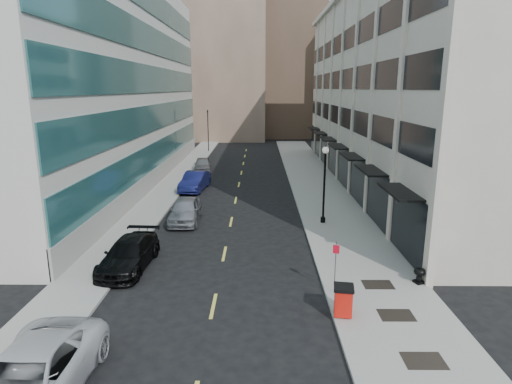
{
  "coord_description": "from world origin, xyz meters",
  "views": [
    {
      "loc": [
        1.97,
        -14.82,
        9.18
      ],
      "look_at": [
        1.78,
        11.5,
        2.78
      ],
      "focal_mm": 30.0,
      "sensor_mm": 36.0,
      "label": 1
    }
  ],
  "objects_px": {
    "car_white_van": "(28,380)",
    "lamppost": "(325,178)",
    "trash_bin": "(343,300)",
    "car_blue_sedan": "(195,181)",
    "car_black_pickup": "(129,254)",
    "car_silver_sedan": "(185,210)",
    "sign_post": "(336,260)",
    "car_grey_sedan": "(203,165)",
    "traffic_signal": "(208,113)",
    "urn_planter": "(420,274)"
  },
  "relations": [
    {
      "from": "car_white_van",
      "to": "urn_planter",
      "type": "distance_m",
      "value": 16.47
    },
    {
      "from": "car_silver_sedan",
      "to": "car_blue_sedan",
      "type": "bearing_deg",
      "value": 92.75
    },
    {
      "from": "traffic_signal",
      "to": "car_blue_sedan",
      "type": "bearing_deg",
      "value": -86.31
    },
    {
      "from": "car_black_pickup",
      "to": "car_blue_sedan",
      "type": "bearing_deg",
      "value": 90.25
    },
    {
      "from": "car_black_pickup",
      "to": "car_grey_sedan",
      "type": "distance_m",
      "value": 26.48
    },
    {
      "from": "car_white_van",
      "to": "car_black_pickup",
      "type": "xyz_separation_m",
      "value": [
        0.0,
        10.0,
        -0.09
      ]
    },
    {
      "from": "sign_post",
      "to": "car_white_van",
      "type": "bearing_deg",
      "value": -126.45
    },
    {
      "from": "sign_post",
      "to": "car_black_pickup",
      "type": "bearing_deg",
      "value": -177.33
    },
    {
      "from": "traffic_signal",
      "to": "sign_post",
      "type": "xyz_separation_m",
      "value": [
        10.9,
        -45.01,
        -3.99
      ]
    },
    {
      "from": "car_silver_sedan",
      "to": "car_black_pickup",
      "type": "bearing_deg",
      "value": -102.89
    },
    {
      "from": "car_grey_sedan",
      "to": "lamppost",
      "type": "xyz_separation_m",
      "value": [
        10.77,
        -19.01,
        2.5
      ]
    },
    {
      "from": "car_blue_sedan",
      "to": "car_grey_sedan",
      "type": "relative_size",
      "value": 1.11
    },
    {
      "from": "car_white_van",
      "to": "car_silver_sedan",
      "type": "bearing_deg",
      "value": 86.07
    },
    {
      "from": "car_grey_sedan",
      "to": "sign_post",
      "type": "height_order",
      "value": "sign_post"
    },
    {
      "from": "car_grey_sedan",
      "to": "car_white_van",
      "type": "bearing_deg",
      "value": -96.45
    },
    {
      "from": "traffic_signal",
      "to": "lamppost",
      "type": "height_order",
      "value": "traffic_signal"
    },
    {
      "from": "car_grey_sedan",
      "to": "lamppost",
      "type": "height_order",
      "value": "lamppost"
    },
    {
      "from": "car_white_van",
      "to": "car_grey_sedan",
      "type": "distance_m",
      "value": 36.47
    },
    {
      "from": "car_white_van",
      "to": "sign_post",
      "type": "distance_m",
      "value": 12.39
    },
    {
      "from": "car_silver_sedan",
      "to": "trash_bin",
      "type": "xyz_separation_m",
      "value": [
        8.6,
        -13.0,
        -0.01
      ]
    },
    {
      "from": "car_blue_sedan",
      "to": "sign_post",
      "type": "xyz_separation_m",
      "value": [
        9.31,
        -20.5,
        0.86
      ]
    },
    {
      "from": "car_blue_sedan",
      "to": "trash_bin",
      "type": "height_order",
      "value": "car_blue_sedan"
    },
    {
      "from": "urn_planter",
      "to": "car_blue_sedan",
      "type": "bearing_deg",
      "value": 124.75
    },
    {
      "from": "car_black_pickup",
      "to": "car_silver_sedan",
      "type": "relative_size",
      "value": 1.07
    },
    {
      "from": "car_grey_sedan",
      "to": "car_blue_sedan",
      "type": "bearing_deg",
      "value": -92.9
    },
    {
      "from": "car_grey_sedan",
      "to": "lamppost",
      "type": "bearing_deg",
      "value": -66.24
    },
    {
      "from": "urn_planter",
      "to": "car_white_van",
      "type": "bearing_deg",
      "value": -150.95
    },
    {
      "from": "urn_planter",
      "to": "lamppost",
      "type": "bearing_deg",
      "value": 108.68
    },
    {
      "from": "car_white_van",
      "to": "lamppost",
      "type": "xyz_separation_m",
      "value": [
        11.2,
        17.47,
        2.44
      ]
    },
    {
      "from": "car_white_van",
      "to": "sign_post",
      "type": "height_order",
      "value": "sign_post"
    },
    {
      "from": "car_blue_sedan",
      "to": "trash_bin",
      "type": "relative_size",
      "value": 4.04
    },
    {
      "from": "traffic_signal",
      "to": "car_blue_sedan",
      "type": "distance_m",
      "value": 25.04
    },
    {
      "from": "car_white_van",
      "to": "sign_post",
      "type": "xyz_separation_m",
      "value": [
        10.2,
        6.99,
        0.86
      ]
    },
    {
      "from": "car_white_van",
      "to": "trash_bin",
      "type": "height_order",
      "value": "car_white_van"
    },
    {
      "from": "trash_bin",
      "to": "lamppost",
      "type": "xyz_separation_m",
      "value": [
        1.0,
        12.46,
        2.46
      ]
    },
    {
      "from": "car_blue_sedan",
      "to": "lamppost",
      "type": "height_order",
      "value": "lamppost"
    },
    {
      "from": "car_grey_sedan",
      "to": "trash_bin",
      "type": "height_order",
      "value": "car_grey_sedan"
    },
    {
      "from": "car_black_pickup",
      "to": "trash_bin",
      "type": "relative_size",
      "value": 4.12
    },
    {
      "from": "car_blue_sedan",
      "to": "car_grey_sedan",
      "type": "xyz_separation_m",
      "value": [
        -0.45,
        8.98,
        -0.06
      ]
    },
    {
      "from": "car_grey_sedan",
      "to": "urn_planter",
      "type": "bearing_deg",
      "value": -69.64
    },
    {
      "from": "trash_bin",
      "to": "sign_post",
      "type": "relative_size",
      "value": 0.53
    },
    {
      "from": "traffic_signal",
      "to": "car_white_van",
      "type": "bearing_deg",
      "value": -89.23
    },
    {
      "from": "car_grey_sedan",
      "to": "urn_planter",
      "type": "relative_size",
      "value": 6.09
    },
    {
      "from": "sign_post",
      "to": "urn_planter",
      "type": "bearing_deg",
      "value": 32.59
    },
    {
      "from": "car_blue_sedan",
      "to": "lamppost",
      "type": "distance_m",
      "value": 14.59
    },
    {
      "from": "car_silver_sedan",
      "to": "car_grey_sedan",
      "type": "relative_size",
      "value": 1.06
    },
    {
      "from": "car_silver_sedan",
      "to": "car_blue_sedan",
      "type": "xyz_separation_m",
      "value": [
        -0.72,
        9.49,
        0.01
      ]
    },
    {
      "from": "traffic_signal",
      "to": "car_silver_sedan",
      "type": "bearing_deg",
      "value": -86.13
    },
    {
      "from": "car_black_pickup",
      "to": "trash_bin",
      "type": "xyz_separation_m",
      "value": [
        10.2,
        -5.0,
        0.07
      ]
    },
    {
      "from": "sign_post",
      "to": "car_blue_sedan",
      "type": "bearing_deg",
      "value": 133.54
    }
  ]
}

